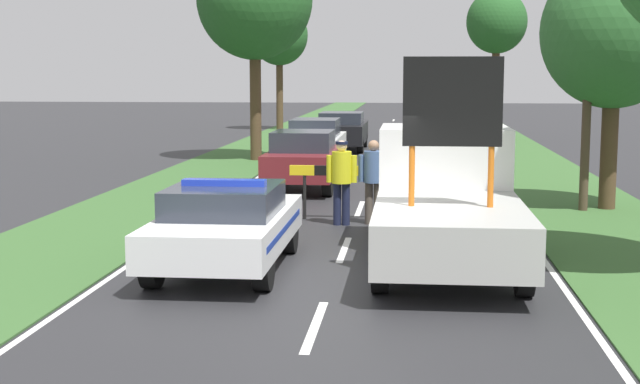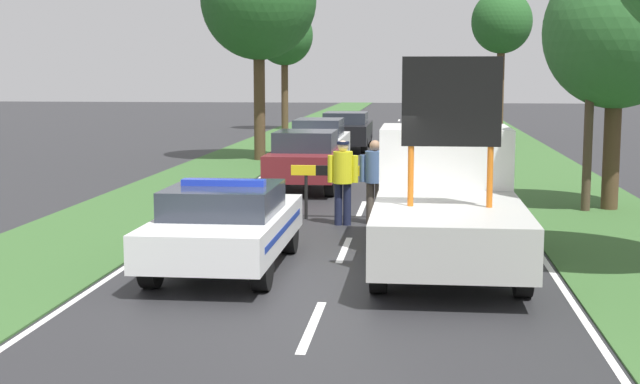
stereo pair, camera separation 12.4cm
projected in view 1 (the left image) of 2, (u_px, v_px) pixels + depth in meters
ground_plane at (332, 280)px, 13.50m from camera, size 160.00×160.00×0.00m
lane_markings at (374, 172)px, 28.08m from camera, size 6.93×66.05×0.01m
grass_verge_left at (244, 155)px, 33.73m from camera, size 3.24×120.00×0.03m
grass_verge_right at (519, 158)px, 32.70m from camera, size 3.24×120.00×0.03m
police_car at (226, 224)px, 14.19m from camera, size 1.89×4.51×1.46m
work_truck at (446, 198)px, 14.81m from camera, size 2.26×5.72×3.36m
road_barrier at (364, 175)px, 18.90m from camera, size 3.19×0.08×1.16m
police_officer at (342, 175)px, 18.27m from camera, size 0.63×0.40×1.75m
pedestrian_civilian at (373, 175)px, 18.38m from camera, size 0.63×0.40×1.75m
traffic_cone_near_police at (269, 209)px, 18.60m from camera, size 0.44×0.44×0.60m
traffic_cone_centre_front at (402, 198)px, 19.95m from camera, size 0.49×0.49×0.67m
queued_car_wagon_maroon at (304, 159)px, 23.80m from camera, size 1.77×4.06×1.59m
queued_car_van_white at (316, 143)px, 29.63m from camera, size 1.71×4.59×1.61m
queued_car_sedan_black at (342, 130)px, 36.16m from camera, size 1.91×4.69×1.54m
roadside_tree_near_left at (497, 23)px, 41.57m from camera, size 2.82×2.82×6.97m
roadside_tree_mid_left at (614, 33)px, 19.92m from camera, size 3.26×3.26×5.74m
roadside_tree_far_left at (279, 36)px, 48.27m from camera, size 3.10×3.10×6.76m
utility_pole at (591, 13)px, 19.61m from camera, size 1.20×0.20×8.62m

